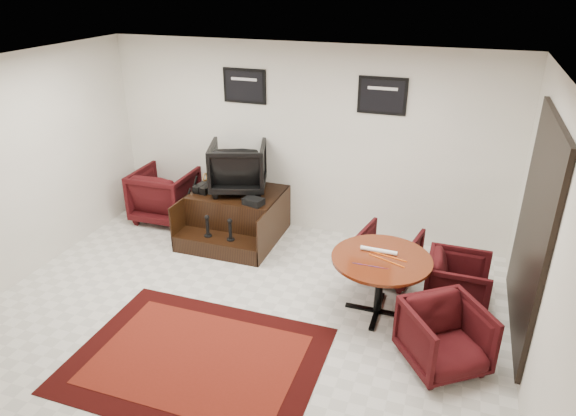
# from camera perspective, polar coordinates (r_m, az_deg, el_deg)

# --- Properties ---
(ground) EXTENTS (6.00, 6.00, 0.00)m
(ground) POSITION_cam_1_polar(r_m,az_deg,el_deg) (6.11, -5.61, -12.12)
(ground) COLOR silver
(ground) RESTS_ON ground
(room_shell) EXTENTS (6.02, 5.02, 2.81)m
(room_shell) POSITION_cam_1_polar(r_m,az_deg,el_deg) (5.19, -1.75, 3.67)
(room_shell) COLOR beige
(room_shell) RESTS_ON ground
(area_rug) EXTENTS (2.53, 1.90, 0.01)m
(area_rug) POSITION_cam_1_polar(r_m,az_deg,el_deg) (5.62, -10.06, -16.19)
(area_rug) COLOR black
(area_rug) RESTS_ON ground
(shine_podium) EXTENTS (1.33, 1.37, 0.68)m
(shine_podium) POSITION_cam_1_polar(r_m,az_deg,el_deg) (7.74, -5.75, -0.92)
(shine_podium) COLOR black
(shine_podium) RESTS_ON ground
(shine_chair) EXTENTS (0.98, 0.95, 0.82)m
(shine_chair) POSITION_cam_1_polar(r_m,az_deg,el_deg) (7.56, -5.56, 4.83)
(shine_chair) COLOR black
(shine_chair) RESTS_ON shine_podium
(shoes_pair) EXTENTS (0.26, 0.31, 0.11)m
(shoes_pair) POSITION_cam_1_polar(r_m,az_deg,el_deg) (7.72, -9.29, 2.21)
(shoes_pair) COLOR black
(shoes_pair) RESTS_ON shine_podium
(polish_kit) EXTENTS (0.31, 0.25, 0.10)m
(polish_kit) POSITION_cam_1_polar(r_m,az_deg,el_deg) (7.20, -3.86, 0.73)
(polish_kit) COLOR black
(polish_kit) RESTS_ON shine_podium
(umbrella_black) EXTENTS (0.30, 0.11, 0.81)m
(umbrella_black) POSITION_cam_1_polar(r_m,az_deg,el_deg) (7.85, -11.39, -0.21)
(umbrella_black) COLOR black
(umbrella_black) RESTS_ON ground
(umbrella_hooked) EXTENTS (0.34, 0.13, 0.93)m
(umbrella_hooked) POSITION_cam_1_polar(r_m,az_deg,el_deg) (7.99, -10.78, 0.75)
(umbrella_hooked) COLOR black
(umbrella_hooked) RESTS_ON ground
(armchair_side) EXTENTS (0.91, 0.85, 0.92)m
(armchair_side) POSITION_cam_1_polar(r_m,az_deg,el_deg) (8.41, -13.50, 1.72)
(armchair_side) COLOR black
(armchair_side) RESTS_ON ground
(meeting_table) EXTENTS (1.13, 1.13, 0.74)m
(meeting_table) POSITION_cam_1_polar(r_m,az_deg,el_deg) (5.92, 10.30, -6.20)
(meeting_table) COLOR #4F1A0B
(meeting_table) RESTS_ON ground
(table_chair_back) EXTENTS (0.83, 0.79, 0.73)m
(table_chair_back) POSITION_cam_1_polar(r_m,az_deg,el_deg) (6.77, 11.11, -4.83)
(table_chair_back) COLOR black
(table_chair_back) RESTS_ON ground
(table_chair_window) EXTENTS (0.67, 0.71, 0.73)m
(table_chair_window) POSITION_cam_1_polar(r_m,az_deg,el_deg) (6.39, 18.38, -7.67)
(table_chair_window) COLOR black
(table_chair_window) RESTS_ON ground
(table_chair_corner) EXTENTS (1.00, 0.99, 0.76)m
(table_chair_corner) POSITION_cam_1_polar(r_m,az_deg,el_deg) (5.48, 17.05, -13.24)
(table_chair_corner) COLOR black
(table_chair_corner) RESTS_ON ground
(paper_roll) EXTENTS (0.42, 0.06, 0.05)m
(paper_roll) POSITION_cam_1_polar(r_m,az_deg,el_deg) (5.96, 10.05, -4.68)
(paper_roll) COLOR white
(paper_roll) RESTS_ON meeting_table
(table_clutter) EXTENTS (0.57, 0.34, 0.01)m
(table_clutter) POSITION_cam_1_polar(r_m,az_deg,el_deg) (5.82, 10.55, -5.70)
(table_clutter) COLOR #ED590D
(table_clutter) RESTS_ON meeting_table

